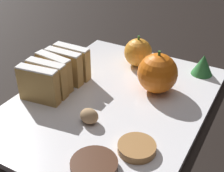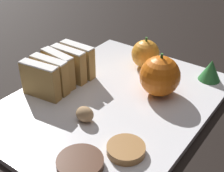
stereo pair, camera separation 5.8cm
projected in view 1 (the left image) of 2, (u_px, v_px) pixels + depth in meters
name	position (u px, v px, depth m)	size (l,w,h in m)	color
ground_plane	(112.00, 104.00, 0.60)	(6.00, 6.00, 0.00)	black
serving_platter	(112.00, 102.00, 0.60)	(0.34, 0.45, 0.01)	white
stollen_slice_front	(38.00, 85.00, 0.57)	(0.08, 0.03, 0.07)	tan
stollen_slice_second	(47.00, 78.00, 0.59)	(0.08, 0.03, 0.07)	tan
stollen_slice_third	(54.00, 72.00, 0.61)	(0.08, 0.03, 0.07)	tan
stollen_slice_fourth	(64.00, 67.00, 0.63)	(0.08, 0.02, 0.07)	tan
stollen_slice_fifth	(72.00, 62.00, 0.65)	(0.08, 0.02, 0.07)	tan
orange_near	(138.00, 52.00, 0.69)	(0.06, 0.06, 0.07)	orange
orange_far	(157.00, 73.00, 0.60)	(0.08, 0.08, 0.09)	orange
walnut	(87.00, 115.00, 0.53)	(0.03, 0.03, 0.03)	tan
chocolate_cookie	(94.00, 165.00, 0.44)	(0.07, 0.07, 0.01)	#472819
gingerbread_cookie	(137.00, 148.00, 0.47)	(0.06, 0.06, 0.01)	#A3703D
evergreen_sprig	(203.00, 65.00, 0.66)	(0.05, 0.05, 0.05)	#2D7538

